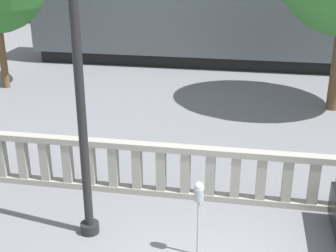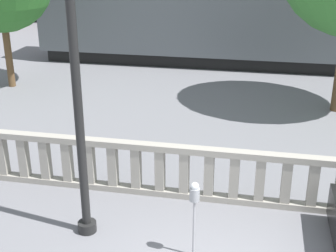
{
  "view_description": "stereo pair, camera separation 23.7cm",
  "coord_description": "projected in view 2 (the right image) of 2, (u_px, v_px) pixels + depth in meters",
  "views": [
    {
      "loc": [
        0.4,
        -6.0,
        5.27
      ],
      "look_at": [
        -1.36,
        3.87,
        1.24
      ],
      "focal_mm": 50.0,
      "sensor_mm": 36.0,
      "label": 1
    },
    {
      "loc": [
        0.63,
        -5.96,
        5.27
      ],
      "look_at": [
        -1.36,
        3.87,
        1.24
      ],
      "focal_mm": 50.0,
      "sensor_mm": 36.0,
      "label": 2
    }
  ],
  "objects": [
    {
      "name": "train_near",
      "position": [
        330.0,
        21.0,
        19.51
      ],
      "size": [
        24.79,
        2.62,
        4.52
      ],
      "color": "black",
      "rests_on": "ground"
    },
    {
      "name": "parking_meter",
      "position": [
        195.0,
        197.0,
        7.93
      ],
      "size": [
        0.17,
        0.17,
        1.47
      ],
      "color": "#99999E",
      "rests_on": "ground"
    },
    {
      "name": "balustrade",
      "position": [
        222.0,
        176.0,
        9.88
      ],
      "size": [
        16.3,
        0.24,
        1.21
      ],
      "color": "gray",
      "rests_on": "ground"
    },
    {
      "name": "lamppost",
      "position": [
        75.0,
        63.0,
        7.82
      ],
      "size": [
        0.44,
        0.44,
        5.59
      ],
      "color": "black",
      "rests_on": "ground"
    }
  ]
}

